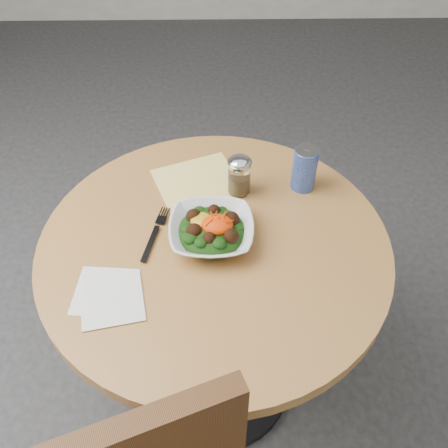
{
  "coord_description": "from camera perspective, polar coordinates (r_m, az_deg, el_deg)",
  "views": [
    {
      "loc": [
        0.01,
        -0.85,
        1.7
      ],
      "look_at": [
        0.03,
        0.0,
        0.81
      ],
      "focal_mm": 40.0,
      "sensor_mm": 36.0,
      "label": 1
    }
  ],
  "objects": [
    {
      "name": "table",
      "position": [
        1.43,
        -1.01,
        -7.29
      ],
      "size": [
        0.9,
        0.9,
        0.75
      ],
      "color": "black",
      "rests_on": "ground"
    },
    {
      "name": "spice_shaker",
      "position": [
        1.37,
        1.76,
        5.55
      ],
      "size": [
        0.07,
        0.07,
        0.12
      ],
      "color": "silver",
      "rests_on": "table"
    },
    {
      "name": "paper_napkins",
      "position": [
        1.19,
        -13.04,
        -8.0
      ],
      "size": [
        0.18,
        0.18,
        0.0
      ],
      "color": "silver",
      "rests_on": "table"
    },
    {
      "name": "salad_bowl",
      "position": [
        1.26,
        -1.43,
        -0.74
      ],
      "size": [
        0.22,
        0.22,
        0.08
      ],
      "color": "silver",
      "rests_on": "table"
    },
    {
      "name": "ground",
      "position": [
        1.9,
        -0.79,
        -17.27
      ],
      "size": [
        6.0,
        6.0,
        0.0
      ],
      "primitive_type": "plane",
      "color": "#2B2B2E",
      "rests_on": "ground"
    },
    {
      "name": "cloth_napkin",
      "position": [
        1.43,
        -2.93,
        4.74
      ],
      "size": [
        0.29,
        0.28,
        0.0
      ],
      "primitive_type": "cube",
      "rotation": [
        0.0,
        0.0,
        0.38
      ],
      "color": "#E8B90C",
      "rests_on": "table"
    },
    {
      "name": "fork",
      "position": [
        1.3,
        -7.81,
        -0.87
      ],
      "size": [
        0.06,
        0.19,
        0.0
      ],
      "color": "black",
      "rests_on": "table"
    },
    {
      "name": "beverage_can",
      "position": [
        1.4,
        9.17,
        6.28
      ],
      "size": [
        0.07,
        0.07,
        0.13
      ],
      "color": "#0D1B98",
      "rests_on": "table"
    }
  ]
}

